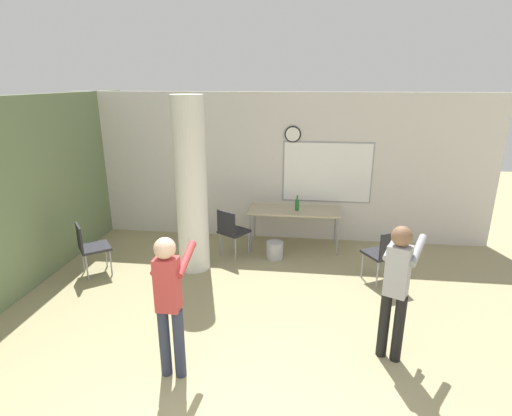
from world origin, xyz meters
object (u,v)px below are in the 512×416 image
(bottle_on_table, at_px, (297,205))
(person_playing_side, at_px, (397,283))
(chair_mid_room, at_px, (384,252))
(chair_table_left, at_px, (231,229))
(chair_by_left_wall, at_px, (90,245))
(folding_table, at_px, (295,212))
(person_playing_front, at_px, (169,296))

(bottle_on_table, xyz_separation_m, person_playing_side, (1.14, -2.95, 0.08))
(chair_mid_room, height_order, chair_table_left, same)
(bottle_on_table, relative_size, chair_by_left_wall, 0.32)
(chair_table_left, bearing_deg, chair_by_left_wall, -155.22)
(folding_table, distance_m, person_playing_front, 3.75)
(chair_mid_room, relative_size, chair_table_left, 1.00)
(person_playing_front, bearing_deg, chair_by_left_wall, 134.81)
(chair_table_left, height_order, person_playing_front, person_playing_front)
(bottle_on_table, bearing_deg, folding_table, 136.43)
(chair_table_left, relative_size, chair_by_left_wall, 1.00)
(chair_mid_room, relative_size, person_playing_side, 0.55)
(folding_table, distance_m, person_playing_side, 3.23)
(bottle_on_table, height_order, chair_table_left, bottle_on_table)
(folding_table, xyz_separation_m, chair_table_left, (-1.08, -0.55, -0.18))
(folding_table, relative_size, person_playing_front, 1.06)
(chair_mid_room, height_order, person_playing_front, person_playing_front)
(person_playing_side, xyz_separation_m, person_playing_front, (-2.33, -0.57, -0.01))
(folding_table, height_order, chair_mid_room, chair_mid_room)
(chair_mid_room, distance_m, person_playing_front, 3.49)
(bottle_on_table, distance_m, chair_by_left_wall, 3.56)
(folding_table, relative_size, bottle_on_table, 5.94)
(bottle_on_table, height_order, chair_mid_room, bottle_on_table)
(chair_by_left_wall, xyz_separation_m, person_playing_front, (2.03, -2.05, 0.41))
(folding_table, distance_m, chair_table_left, 1.22)
(chair_table_left, xyz_separation_m, person_playing_side, (2.26, -2.45, 0.42))
(chair_table_left, bearing_deg, person_playing_front, -91.24)
(person_playing_side, relative_size, person_playing_front, 1.01)
(folding_table, relative_size, chair_by_left_wall, 1.92)
(chair_mid_room, relative_size, chair_by_left_wall, 1.00)
(bottle_on_table, xyz_separation_m, chair_table_left, (-1.12, -0.51, -0.34))
(bottle_on_table, height_order, person_playing_side, person_playing_side)
(chair_by_left_wall, distance_m, person_playing_front, 2.91)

